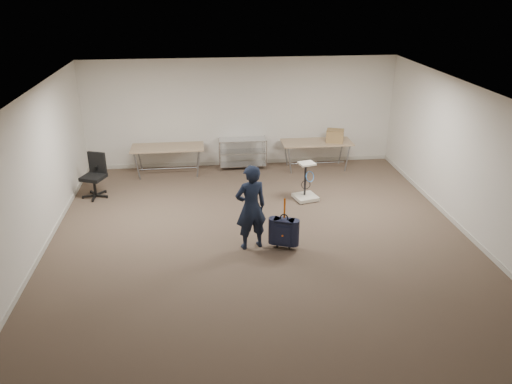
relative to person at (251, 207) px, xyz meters
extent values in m
plane|color=#4A3D2D|center=(0.21, 0.01, -0.81)|extent=(9.00, 9.00, 0.00)
plane|color=silver|center=(0.21, 4.51, 0.59)|extent=(8.00, 0.00, 8.00)
plane|color=silver|center=(0.21, -4.49, 0.59)|extent=(8.00, 0.00, 8.00)
plane|color=silver|center=(-3.79, 0.01, 0.59)|extent=(0.00, 9.00, 9.00)
plane|color=silver|center=(4.21, 0.01, 0.59)|extent=(0.00, 9.00, 9.00)
plane|color=silver|center=(0.21, 0.01, 1.99)|extent=(8.00, 8.00, 0.00)
cube|color=beige|center=(0.21, 4.50, -0.76)|extent=(8.00, 0.02, 0.10)
cube|color=beige|center=(-3.78, 0.01, -0.76)|extent=(0.02, 9.00, 0.10)
cube|color=beige|center=(4.20, 0.01, -0.76)|extent=(0.02, 9.00, 0.10)
cube|color=tan|center=(-1.69, 3.96, -0.10)|extent=(1.80, 0.75, 0.03)
cylinder|color=gray|center=(-1.69, 3.96, -0.66)|extent=(1.50, 0.02, 0.02)
cylinder|color=gray|center=(-2.44, 3.66, -0.46)|extent=(0.13, 0.04, 0.69)
cylinder|color=gray|center=(-0.94, 3.66, -0.46)|extent=(0.13, 0.04, 0.69)
cylinder|color=gray|center=(-2.44, 4.26, -0.46)|extent=(0.13, 0.04, 0.69)
cylinder|color=gray|center=(-0.94, 4.26, -0.46)|extent=(0.13, 0.04, 0.69)
cube|color=tan|center=(2.11, 3.96, -0.10)|extent=(1.80, 0.75, 0.03)
cylinder|color=gray|center=(2.11, 3.96, -0.66)|extent=(1.50, 0.02, 0.02)
cylinder|color=gray|center=(1.36, 3.66, -0.46)|extent=(0.13, 0.04, 0.69)
cylinder|color=gray|center=(2.86, 3.66, -0.46)|extent=(0.13, 0.04, 0.69)
cylinder|color=gray|center=(1.36, 4.26, -0.46)|extent=(0.13, 0.04, 0.69)
cylinder|color=gray|center=(2.86, 4.26, -0.46)|extent=(0.13, 0.04, 0.69)
cylinder|color=silver|center=(-0.39, 3.98, -0.41)|extent=(0.02, 0.02, 0.80)
cylinder|color=silver|center=(0.81, 3.98, -0.41)|extent=(0.02, 0.02, 0.80)
cylinder|color=silver|center=(-0.39, 4.43, -0.41)|extent=(0.02, 0.02, 0.80)
cylinder|color=silver|center=(0.81, 4.43, -0.41)|extent=(0.02, 0.02, 0.80)
cube|color=silver|center=(0.21, 4.21, -0.71)|extent=(1.20, 0.45, 0.02)
cube|color=silver|center=(0.21, 4.21, -0.36)|extent=(1.20, 0.45, 0.02)
cube|color=silver|center=(0.21, 4.21, -0.03)|extent=(1.20, 0.45, 0.01)
imported|color=black|center=(0.00, 0.00, 0.00)|extent=(0.67, 0.53, 1.62)
cube|color=black|center=(0.59, -0.12, -0.46)|extent=(0.42, 0.33, 0.50)
cube|color=black|center=(0.60, -0.10, -0.73)|extent=(0.36, 0.25, 0.03)
cylinder|color=black|center=(0.48, -0.08, -0.77)|extent=(0.05, 0.07, 0.07)
cylinder|color=black|center=(0.70, -0.16, -0.77)|extent=(0.05, 0.07, 0.07)
torus|color=black|center=(0.59, -0.12, -0.18)|extent=(0.16, 0.08, 0.16)
cube|color=#F2600C|center=(0.60, -0.10, 0.00)|extent=(0.03, 0.02, 0.38)
cylinder|color=black|center=(-3.30, 2.69, -0.76)|extent=(0.61, 0.61, 0.09)
cylinder|color=black|center=(-3.30, 2.69, -0.56)|extent=(0.06, 0.06, 0.40)
cube|color=black|center=(-3.30, 2.69, -0.33)|extent=(0.60, 0.60, 0.08)
cube|color=black|center=(-3.21, 2.90, -0.05)|extent=(0.42, 0.21, 0.49)
cube|color=beige|center=(1.44, 2.01, -0.75)|extent=(0.59, 0.59, 0.08)
cylinder|color=black|center=(1.25, 1.82, -0.79)|extent=(0.06, 0.06, 0.04)
cylinder|color=black|center=(1.44, 2.06, -0.33)|extent=(0.05, 0.05, 0.77)
cube|color=beige|center=(1.44, 2.01, 0.05)|extent=(0.40, 0.36, 0.04)
torus|color=blue|center=(1.49, 1.94, -0.23)|extent=(0.26, 0.16, 0.24)
cube|color=olive|center=(2.56, 3.90, 0.08)|extent=(0.51, 0.44, 0.32)
camera|label=1|loc=(-0.81, -8.08, 3.80)|focal=35.00mm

